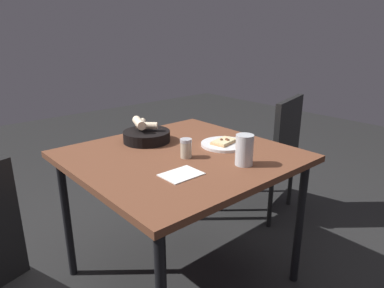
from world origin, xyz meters
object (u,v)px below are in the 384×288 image
Objects in this scene: pizza_plate at (224,144)px; beer_glass at (244,151)px; chair_far at (269,148)px; bread_basket at (146,135)px; pepper_shaker at (186,149)px; dining_table at (181,166)px.

pizza_plate is 1.74× the size of beer_glass.
bread_basket is at bearing -6.93° from chair_far.
bread_basket is at bearing -76.55° from beer_glass.
beer_glass reaches higher than pizza_plate.
bread_basket is at bearing -89.68° from pepper_shaker.
pizza_plate is 0.27m from beer_glass.
dining_table is 0.94m from chair_far.
chair_far is at bearing -167.35° from pepper_shaker.
chair_far reaches higher than beer_glass.
pepper_shaker is at bearing 0.69° from pizza_plate.
dining_table is at bearing 93.95° from bread_basket.
bread_basket is 0.97m from chair_far.
pizza_plate is at bearing 167.26° from dining_table.
pizza_plate is at bearing 129.00° from bread_basket.
pizza_plate is at bearing -179.31° from pepper_shaker.
pizza_plate is 0.96× the size of bread_basket.
dining_table is at bearing -68.50° from beer_glass.
dining_table is 1.16× the size of chair_far.
dining_table is at bearing -12.74° from pizza_plate.
dining_table is 7.23× the size of beer_glass.
dining_table is 0.34m from beer_glass.
pepper_shaker reaches higher than dining_table.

